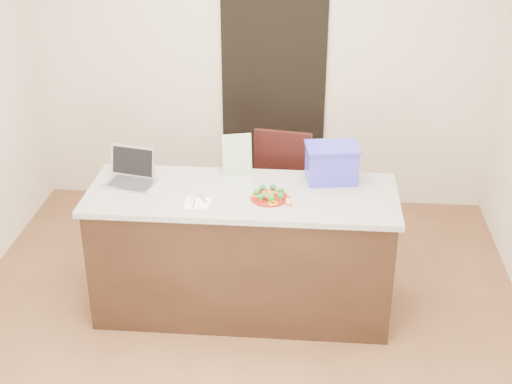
# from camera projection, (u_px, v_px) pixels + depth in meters

# --- Properties ---
(ground) EXTENTS (4.00, 4.00, 0.00)m
(ground) POSITION_uv_depth(u_px,v_px,m) (239.00, 328.00, 4.90)
(ground) COLOR brown
(ground) RESTS_ON ground
(room_shell) EXTENTS (4.00, 4.00, 4.00)m
(room_shell) POSITION_uv_depth(u_px,v_px,m) (237.00, 105.00, 4.18)
(room_shell) COLOR white
(room_shell) RESTS_ON ground
(doorway) EXTENTS (0.90, 0.02, 2.00)m
(doorway) POSITION_uv_depth(u_px,v_px,m) (273.00, 96.00, 6.21)
(doorway) COLOR black
(doorway) RESTS_ON ground
(island) EXTENTS (2.06, 0.76, 0.92)m
(island) POSITION_uv_depth(u_px,v_px,m) (243.00, 252.00, 4.92)
(island) COLOR black
(island) RESTS_ON ground
(plate) EXTENTS (0.24, 0.24, 0.02)m
(plate) POSITION_uv_depth(u_px,v_px,m) (269.00, 198.00, 4.62)
(plate) COLOR maroon
(plate) RESTS_ON island
(meatballs) EXTENTS (0.08, 0.10, 0.04)m
(meatballs) POSITION_uv_depth(u_px,v_px,m) (269.00, 194.00, 4.61)
(meatballs) COLOR olive
(meatballs) RESTS_ON plate
(broccoli) EXTENTS (0.20, 0.21, 0.04)m
(broccoli) POSITION_uv_depth(u_px,v_px,m) (269.00, 192.00, 4.61)
(broccoli) COLOR #15501A
(broccoli) RESTS_ON plate
(pepper_rings) EXTENTS (0.22, 0.22, 0.01)m
(pepper_rings) POSITION_uv_depth(u_px,v_px,m) (269.00, 196.00, 4.62)
(pepper_rings) COLOR #FFF61A
(pepper_rings) RESTS_ON plate
(napkin) EXTENTS (0.16, 0.16, 0.01)m
(napkin) POSITION_uv_depth(u_px,v_px,m) (197.00, 203.00, 4.56)
(napkin) COLOR silver
(napkin) RESTS_ON island
(fork) EXTENTS (0.03, 0.13, 0.00)m
(fork) POSITION_uv_depth(u_px,v_px,m) (194.00, 202.00, 4.57)
(fork) COLOR silver
(fork) RESTS_ON napkin
(knife) EXTENTS (0.07, 0.19, 0.01)m
(knife) POSITION_uv_depth(u_px,v_px,m) (202.00, 204.00, 4.54)
(knife) COLOR white
(knife) RESTS_ON napkin
(yogurt_bottle) EXTENTS (0.04, 0.04, 0.08)m
(yogurt_bottle) POSITION_uv_depth(u_px,v_px,m) (289.00, 203.00, 4.51)
(yogurt_bottle) COLOR beige
(yogurt_bottle) RESTS_ON island
(laptop) EXTENTS (0.36, 0.32, 0.23)m
(laptop) POSITION_uv_depth(u_px,v_px,m) (131.00, 173.00, 4.84)
(laptop) COLOR #B6B7BB
(laptop) RESTS_ON island
(leaflet) EXTENTS (0.21, 0.10, 0.29)m
(leaflet) POSITION_uv_depth(u_px,v_px,m) (237.00, 154.00, 4.91)
(leaflet) COLOR silver
(leaflet) RESTS_ON island
(blue_box) EXTENTS (0.39, 0.31, 0.26)m
(blue_box) POSITION_uv_depth(u_px,v_px,m) (332.00, 163.00, 4.82)
(blue_box) COLOR #3533B8
(blue_box) RESTS_ON island
(chair) EXTENTS (0.51, 0.52, 1.02)m
(chair) POSITION_uv_depth(u_px,v_px,m) (281.00, 189.00, 5.52)
(chair) COLOR black
(chair) RESTS_ON ground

